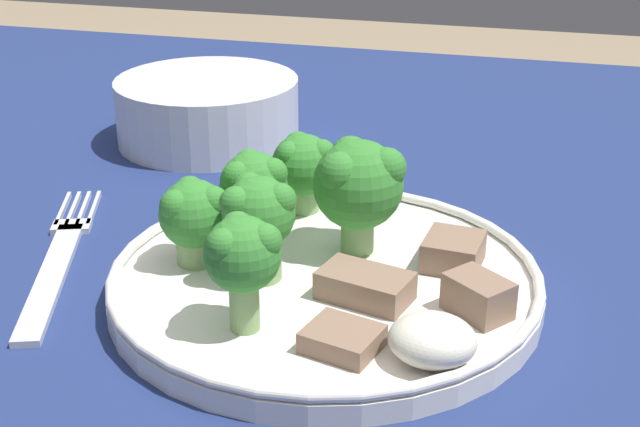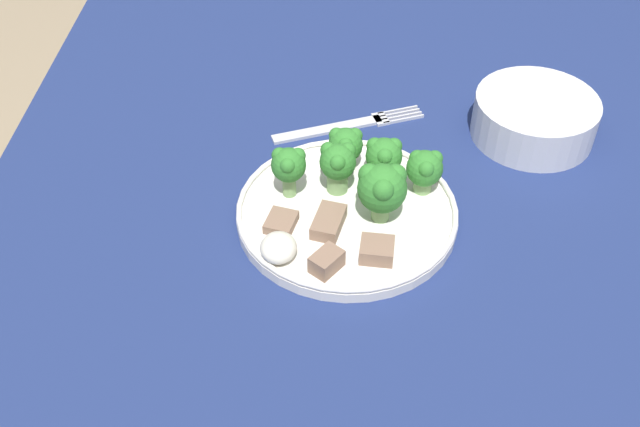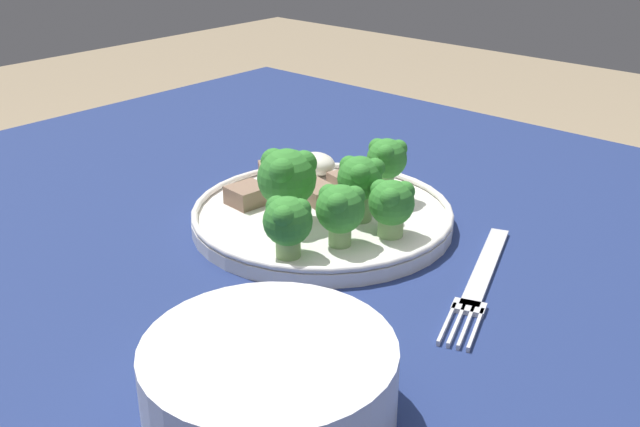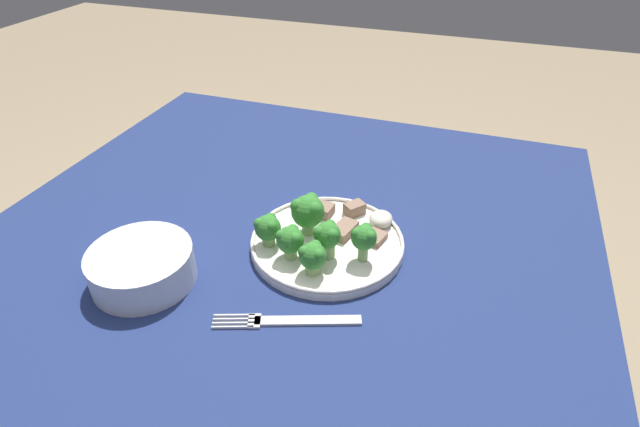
# 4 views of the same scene
# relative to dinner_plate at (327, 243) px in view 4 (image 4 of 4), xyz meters

# --- Properties ---
(table) EXTENTS (1.05, 0.96, 0.73)m
(table) POSITION_rel_dinner_plate_xyz_m (-0.04, 0.07, -0.12)
(table) COLOR navy
(table) RESTS_ON ground_plane
(dinner_plate) EXTENTS (0.24, 0.24, 0.02)m
(dinner_plate) POSITION_rel_dinner_plate_xyz_m (0.00, 0.00, 0.00)
(dinner_plate) COLOR white
(dinner_plate) RESTS_ON table
(fork) EXTENTS (0.08, 0.19, 0.00)m
(fork) POSITION_rel_dinner_plate_xyz_m (-0.16, -0.00, -0.01)
(fork) COLOR silver
(fork) RESTS_ON table
(cream_bowl) EXTENTS (0.15, 0.15, 0.05)m
(cream_bowl) POSITION_rel_dinner_plate_xyz_m (-0.16, 0.22, 0.02)
(cream_bowl) COLOR silver
(cream_bowl) RESTS_ON table
(broccoli_floret_near_rim_left) EXTENTS (0.04, 0.04, 0.06)m
(broccoli_floret_near_rim_left) POSITION_rel_dinner_plate_xyz_m (-0.03, -0.01, 0.04)
(broccoli_floret_near_rim_left) COLOR #7FA866
(broccoli_floret_near_rim_left) RESTS_ON dinner_plate
(broccoli_floret_center_left) EXTENTS (0.05, 0.05, 0.07)m
(broccoli_floret_center_left) POSITION_rel_dinner_plate_xyz_m (0.01, 0.03, 0.05)
(broccoli_floret_center_left) COLOR #7FA866
(broccoli_floret_center_left) RESTS_ON dinner_plate
(broccoli_floret_back_left) EXTENTS (0.04, 0.04, 0.05)m
(broccoli_floret_back_left) POSITION_rel_dinner_plate_xyz_m (-0.07, -0.00, 0.03)
(broccoli_floret_back_left) COLOR #7FA866
(broccoli_floret_back_left) RESTS_ON dinner_plate
(broccoli_floret_front_left) EXTENTS (0.04, 0.04, 0.06)m
(broccoli_floret_front_left) POSITION_rel_dinner_plate_xyz_m (-0.02, -0.06, 0.04)
(broccoli_floret_front_left) COLOR #7FA866
(broccoli_floret_front_left) RESTS_ON dinner_plate
(broccoli_floret_center_back) EXTENTS (0.04, 0.04, 0.05)m
(broccoli_floret_center_back) POSITION_rel_dinner_plate_xyz_m (-0.05, 0.04, 0.04)
(broccoli_floret_center_back) COLOR #7FA866
(broccoli_floret_center_back) RESTS_ON dinner_plate
(broccoli_floret_mid_cluster) EXTENTS (0.04, 0.04, 0.05)m
(broccoli_floret_mid_cluster) POSITION_rel_dinner_plate_xyz_m (-0.04, 0.08, 0.03)
(broccoli_floret_mid_cluster) COLOR #7FA866
(broccoli_floret_mid_cluster) RESTS_ON dinner_plate
(meat_slice_front_slice) EXTENTS (0.04, 0.04, 0.01)m
(meat_slice_front_slice) POSITION_rel_dinner_plate_xyz_m (0.03, -0.07, 0.01)
(meat_slice_front_slice) COLOR #846651
(meat_slice_front_slice) RESTS_ON dinner_plate
(meat_slice_middle_slice) EXTENTS (0.04, 0.04, 0.02)m
(meat_slice_middle_slice) POSITION_rel_dinner_plate_xyz_m (0.08, -0.02, 0.01)
(meat_slice_middle_slice) COLOR #846651
(meat_slice_middle_slice) RESTS_ON dinner_plate
(meat_slice_rear_slice) EXTENTS (0.03, 0.04, 0.02)m
(meat_slice_rear_slice) POSITION_rel_dinner_plate_xyz_m (0.07, 0.03, 0.01)
(meat_slice_rear_slice) COLOR #846651
(meat_slice_rear_slice) RESTS_ON dinner_plate
(meat_slice_edge_slice) EXTENTS (0.05, 0.04, 0.02)m
(meat_slice_edge_slice) POSITION_rel_dinner_plate_xyz_m (0.03, -0.02, 0.01)
(meat_slice_edge_slice) COLOR #846651
(meat_slice_edge_slice) RESTS_ON dinner_plate
(sauce_dollop) EXTENTS (0.04, 0.04, 0.02)m
(sauce_dollop) POSITION_rel_dinner_plate_xyz_m (0.07, -0.07, 0.01)
(sauce_dollop) COLOR silver
(sauce_dollop) RESTS_ON dinner_plate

